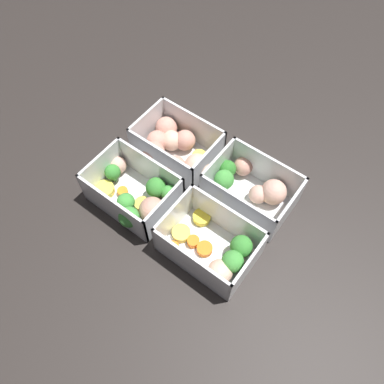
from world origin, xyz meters
name	(u,v)px	position (x,y,z in m)	size (l,w,h in m)	color
ground_plane	(192,199)	(0.00, 0.00, 0.00)	(4.00, 4.00, 0.00)	#282321
container_near_left	(251,187)	(-0.08, -0.08, 0.03)	(0.16, 0.13, 0.08)	white
container_near_right	(174,148)	(0.09, -0.06, 0.03)	(0.18, 0.13, 0.08)	white
container_far_left	(215,249)	(-0.10, 0.07, 0.03)	(0.16, 0.12, 0.08)	white
container_far_right	(137,194)	(0.08, 0.07, 0.03)	(0.18, 0.12, 0.08)	white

